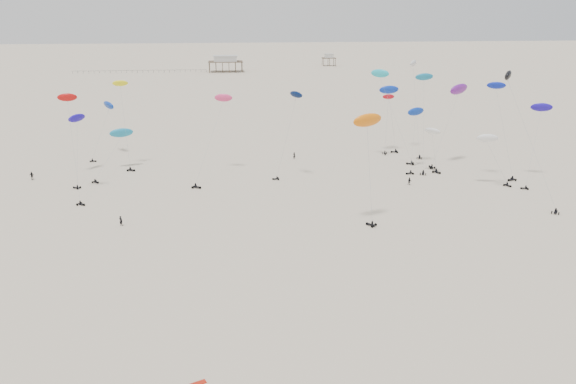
{
  "coord_description": "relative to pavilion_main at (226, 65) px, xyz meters",
  "views": [
    {
      "loc": [
        -10.22,
        -5.18,
        37.91
      ],
      "look_at": [
        0.0,
        88.0,
        7.0
      ],
      "focal_mm": 35.0,
      "sensor_mm": 36.0,
      "label": 1
    }
  ],
  "objects": [
    {
      "name": "rig_10",
      "position": [
        70.04,
        -236.48,
        9.94
      ],
      "size": [
        10.36,
        11.82,
        18.92
      ],
      "rotation": [
        0.0,
        0.0,
        1.39
      ],
      "color": "black",
      "rests_on": "ground"
    },
    {
      "name": "rig_17",
      "position": [
        40.14,
        -215.75,
        13.45
      ],
      "size": [
        10.51,
        11.13,
        23.74
      ],
      "rotation": [
        0.0,
        0.0,
        1.26
      ],
      "color": "black",
      "rests_on": "ground"
    },
    {
      "name": "spectator_2",
      "position": [
        -45.53,
        -225.47,
        -4.22
      ],
      "size": [
        1.4,
        0.8,
        2.3
      ],
      "primitive_type": "imported",
      "rotation": [
        0.0,
        0.0,
        6.23
      ],
      "color": "black",
      "rests_on": "ground"
    },
    {
      "name": "rig_15",
      "position": [
        56.09,
        -222.16,
        13.0
      ],
      "size": [
        11.41,
        8.4,
        20.68
      ],
      "rotation": [
        0.0,
        0.0,
        0.23
      ],
      "color": "black",
      "rests_on": "ground"
    },
    {
      "name": "rig_14",
      "position": [
        -31.9,
        -202.43,
        7.64
      ],
      "size": [
        6.79,
        12.78,
        15.61
      ],
      "rotation": [
        0.0,
        0.0,
        4.37
      ],
      "color": "black",
      "rests_on": "ground"
    },
    {
      "name": "rig_6",
      "position": [
        57.43,
        -240.41,
        4.49
      ],
      "size": [
        8.23,
        4.64,
        11.78
      ],
      "rotation": [
        0.0,
        0.0,
        3.52
      ],
      "color": "black",
      "rests_on": "ground"
    },
    {
      "name": "pavilion_main",
      "position": [
        0.0,
        0.0,
        0.0
      ],
      "size": [
        21.0,
        13.0,
        9.8
      ],
      "color": "brown",
      "rests_on": "ground"
    },
    {
      "name": "rig_12",
      "position": [
        61.27,
        -236.1,
        10.09
      ],
      "size": [
        8.14,
        5.95,
        22.42
      ],
      "rotation": [
        0.0,
        0.0,
        1.94
      ],
      "color": "black",
      "rests_on": "ground"
    },
    {
      "name": "spectator_1",
      "position": [
        39.97,
        -238.85,
        -4.22
      ],
      "size": [
        1.08,
        0.74,
        2.04
      ],
      "primitive_type": "imported",
      "rotation": [
        0.0,
        0.0,
        6.12
      ],
      "color": "black",
      "rests_on": "ground"
    },
    {
      "name": "rig_5",
      "position": [
        47.19,
        -224.24,
        11.94
      ],
      "size": [
        5.3,
        11.83,
        23.32
      ],
      "rotation": [
        0.0,
        0.0,
        5.91
      ],
      "color": "black",
      "rests_on": "ground"
    },
    {
      "name": "rig_7",
      "position": [
        -32.17,
        -237.52,
        10.74
      ],
      "size": [
        6.04,
        11.98,
        21.87
      ],
      "rotation": [
        0.0,
        0.0,
        4.14
      ],
      "color": "black",
      "rests_on": "ground"
    },
    {
      "name": "spectator_0",
      "position": [
        -20.13,
        -257.07,
        -4.22
      ],
      "size": [
        0.97,
        0.89,
        2.2
      ],
      "primitive_type": "imported",
      "rotation": [
        0.0,
        0.0,
        2.6
      ],
      "color": "black",
      "rests_on": "ground"
    },
    {
      "name": "ground_plane",
      "position": [
        10.0,
        -150.0,
        -4.22
      ],
      "size": [
        900.0,
        900.0,
        0.0
      ],
      "primitive_type": "plane",
      "color": "beige"
    },
    {
      "name": "grounded_kite_b",
      "position": [
        -4.28,
        -304.41,
        -4.22
      ],
      "size": [
        1.93,
        1.35,
        0.07
      ],
      "primitive_type": "cube",
      "rotation": [
        0.0,
        0.0,
        0.4
      ],
      "color": "#B71C0B",
      "rests_on": "ground"
    },
    {
      "name": "rig_9",
      "position": [
        44.73,
        -225.75,
        7.31
      ],
      "size": [
        6.11,
        8.56,
        15.26
      ],
      "rotation": [
        0.0,
        0.0,
        1.82
      ],
      "color": "black",
      "rests_on": "ground"
    },
    {
      "name": "rig_13",
      "position": [
        -35.36,
        -221.02,
        7.07
      ],
      "size": [
        5.35,
        17.98,
        18.64
      ],
      "rotation": [
        0.0,
        0.0,
        1.18
      ],
      "color": "black",
      "rests_on": "ground"
    },
    {
      "name": "rig_16",
      "position": [
        58.38,
        -248.9,
        14.15
      ],
      "size": [
        8.58,
        18.3,
        27.95
      ],
      "rotation": [
        0.0,
        0.0,
        5.62
      ],
      "color": "black",
      "rests_on": "ground"
    },
    {
      "name": "rig_2",
      "position": [
        14.33,
        -230.36,
        11.05
      ],
      "size": [
        7.39,
        4.21,
        20.32
      ],
      "rotation": [
        0.0,
        0.0,
        1.57
      ],
      "color": "black",
      "rests_on": "ground"
    },
    {
      "name": "pavilion_small",
      "position": [
        70.0,
        30.0,
        -0.74
      ],
      "size": [
        9.0,
        7.0,
        8.0
      ],
      "color": "brown",
      "rests_on": "ground"
    },
    {
      "name": "spectator_3",
      "position": [
        16.95,
        -213.55,
        -4.22
      ],
      "size": [
        0.94,
        0.89,
        2.14
      ],
      "primitive_type": "imported",
      "rotation": [
        0.0,
        0.0,
        2.5
      ],
      "color": "black",
      "rests_on": "ground"
    },
    {
      "name": "rig_4",
      "position": [
        -2.93,
        -226.05,
        8.22
      ],
      "size": [
        10.07,
        16.61,
        22.51
      ],
      "rotation": [
        0.0,
        0.0,
        4.15
      ],
      "color": "black",
      "rests_on": "ground"
    },
    {
      "name": "rig_19",
      "position": [
        43.41,
        -208.37,
        10.24
      ],
      "size": [
        5.96,
        3.76,
        18.34
      ],
      "rotation": [
        0.0,
        0.0,
        1.46
      ],
      "color": "black",
      "rests_on": "ground"
    },
    {
      "name": "rig_18",
      "position": [
        -26.51,
        -217.99,
        3.73
      ],
      "size": [
        8.41,
        15.84,
        15.27
      ],
      "rotation": [
        0.0,
        0.0,
        4.04
      ],
      "color": "black",
      "rests_on": "ground"
    },
    {
      "name": "rig_0",
      "position": [
        48.51,
        -229.72,
        2.48
      ],
      "size": [
        4.62,
        4.42,
        11.11
      ],
      "rotation": [
        0.0,
        0.0,
        3.61
      ],
      "color": "black",
      "rests_on": "ground"
    },
    {
      "name": "rig_8",
      "position": [
        24.39,
        -260.1,
        12.75
      ],
      "size": [
        6.48,
        5.97,
        20.58
      ],
      "rotation": [
        0.0,
        0.0,
        0.78
      ],
      "color": "black",
      "rests_on": "ground"
    },
    {
      "name": "rig_11",
      "position": [
        -24.96,
        -217.17,
        8.88
      ],
      "size": [
        4.78,
        7.35,
        21.47
      ],
      "rotation": [
        0.0,
        0.0,
        4.24
      ],
      "color": "black",
      "rests_on": "ground"
    },
    {
      "name": "rig_1",
      "position": [
        50.03,
        -209.26,
        12.13
      ],
      "size": [
        3.55,
        13.98,
        25.1
      ],
      "rotation": [
        0.0,
        0.0,
        5.89
      ],
      "color": "black",
      "rests_on": "ground"
    },
    {
      "name": "rig_3",
      "position": [
        43.04,
        -208.04,
        4.79
      ],
      "size": [
        4.1,
        7.18,
        15.55
      ],
      "rotation": [
        0.0,
        0.0,
        3.03
      ],
      "color": "black",
      "rests_on": "ground"
    },
    {
      "name": "pier_fence",
      "position": [
        -52.0,
        -0.0,
        -3.45
      ],
      "size": [
        80.2,
        0.2,
        1.5
      ],
      "color": "black",
      "rests_on": "ground"
    }
  ]
}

